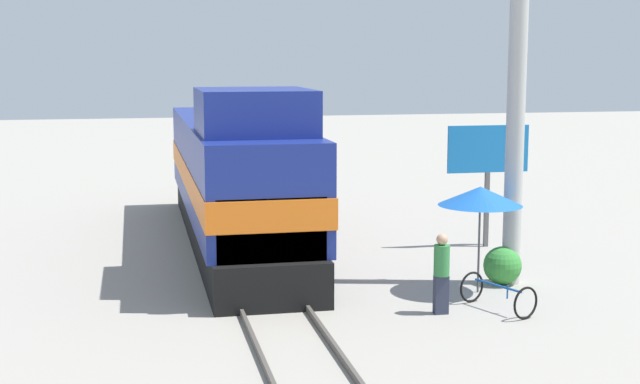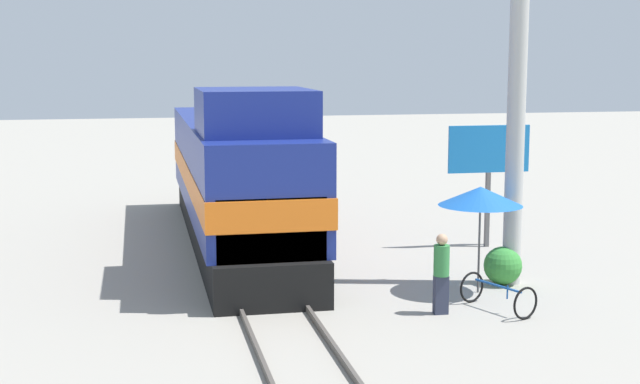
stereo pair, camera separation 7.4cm
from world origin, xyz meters
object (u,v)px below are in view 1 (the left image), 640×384
utility_pole (516,106)px  person_bystander (441,270)px  vendor_umbrella (480,196)px  bicycle (498,294)px  locomotive (236,179)px  billboard_sign (488,155)px

utility_pole → person_bystander: 4.73m
utility_pole → vendor_umbrella: utility_pole is taller
bicycle → locomotive: bearing=98.9°
bicycle → person_bystander: bearing=155.7°
billboard_sign → locomotive: bearing=168.5°
billboard_sign → bicycle: (-2.30, -6.28, -2.30)m
utility_pole → bicycle: size_ratio=4.74×
vendor_umbrella → bicycle: bearing=-95.9°
vendor_umbrella → billboard_sign: 5.23m
utility_pole → bicycle: bearing=-120.1°
locomotive → person_bystander: 8.51m
vendor_umbrella → bicycle: 2.46m
vendor_umbrella → person_bystander: vendor_umbrella is taller
person_bystander → billboard_sign: bearing=60.1°
locomotive → person_bystander: (3.50, -7.69, -1.03)m
locomotive → billboard_sign: locomotive is taller
utility_pole → locomotive: bearing=137.5°
billboard_sign → person_bystander: bearing=-119.9°
person_bystander → bicycle: 1.42m
locomotive → vendor_umbrella: 7.93m
bicycle → vendor_umbrella: bearing=61.3°
locomotive → bicycle: locomotive is taller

